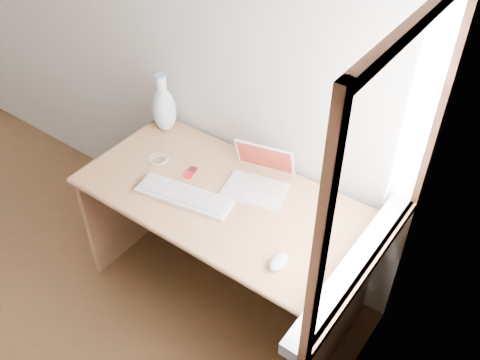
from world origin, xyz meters
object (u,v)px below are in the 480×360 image
Objects in this scene: desk at (232,216)px; vase at (164,108)px; laptop at (260,180)px; external_keyboard at (184,196)px.

desk is 0.68m from vase.
external_keyboard is (-0.24, -0.27, -0.03)m from laptop.
vase is (-0.68, 0.09, 0.09)m from laptop.
external_keyboard is at bearing -146.42° from laptop.
laptop is at bearing -7.62° from vase.
desk is at bearing -161.01° from laptop.
vase is (-0.44, 0.36, 0.12)m from external_keyboard.
desk is at bearing -16.13° from vase.
vase reaches higher than desk.
vase is at bearing 129.79° from external_keyboard.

